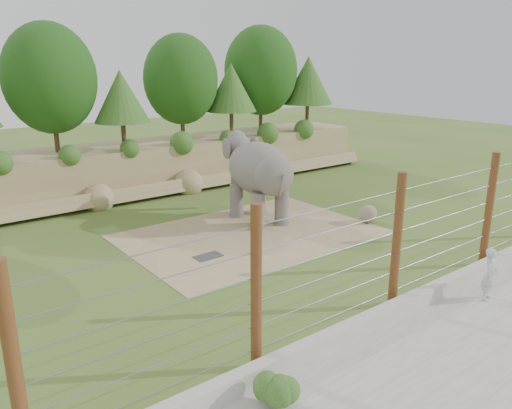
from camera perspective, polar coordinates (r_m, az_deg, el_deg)
ground at (r=18.15m, az=3.88°, el=-6.26°), size 90.00×90.00×0.00m
back_embankment at (r=27.96m, az=-12.68°, el=9.73°), size 30.00×5.52×8.77m
dirt_patch at (r=20.61m, az=-0.60°, el=-3.40°), size 10.00×7.00×0.02m
drain_grate at (r=18.36m, az=-5.48°, el=-5.91°), size 1.00×0.60×0.03m
elephant at (r=21.88m, az=0.29°, el=2.79°), size 2.61×4.81×3.70m
stone_ball at (r=22.46m, az=12.68°, el=-1.04°), size 0.80×0.80×0.80m
retaining_wall at (r=15.03m, az=16.82°, el=-10.89°), size 26.00×0.35×0.50m
walkway at (r=14.25m, az=23.43°, el=-14.29°), size 26.00×4.00×0.01m
barrier_fence at (r=14.61m, az=15.80°, el=-4.12°), size 20.26×0.26×4.00m
walkway_shrub at (r=10.94m, az=2.11°, el=-20.52°), size 0.73×0.73×0.73m
zookeeper at (r=16.43m, az=25.17°, el=-7.22°), size 0.67×0.52×1.62m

